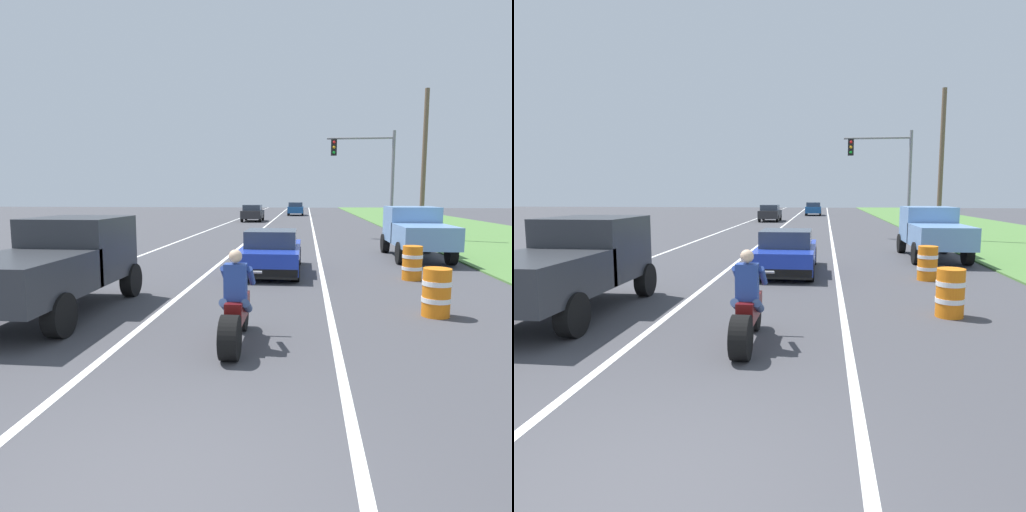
% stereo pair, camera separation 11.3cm
% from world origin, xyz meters
% --- Properties ---
extents(ground_plane, '(160.00, 160.00, 0.00)m').
position_xyz_m(ground_plane, '(0.00, 0.00, 0.00)').
color(ground_plane, '#424247').
extents(lane_stripe_left_solid, '(0.14, 120.00, 0.01)m').
position_xyz_m(lane_stripe_left_solid, '(-5.40, 20.00, 0.00)').
color(lane_stripe_left_solid, white).
rests_on(lane_stripe_left_solid, ground).
extents(lane_stripe_right_solid, '(0.14, 120.00, 0.01)m').
position_xyz_m(lane_stripe_right_solid, '(1.80, 20.00, 0.00)').
color(lane_stripe_right_solid, white).
rests_on(lane_stripe_right_solid, ground).
extents(lane_stripe_centre_dashed, '(0.14, 120.00, 0.01)m').
position_xyz_m(lane_stripe_centre_dashed, '(-1.80, 20.00, 0.00)').
color(lane_stripe_centre_dashed, white).
rests_on(lane_stripe_centre_dashed, ground).
extents(motorcycle_with_rider, '(0.70, 2.21, 1.62)m').
position_xyz_m(motorcycle_with_rider, '(0.15, 3.95, 0.59)').
color(motorcycle_with_rider, black).
rests_on(motorcycle_with_rider, ground).
extents(sports_car_blue, '(1.84, 4.30, 1.37)m').
position_xyz_m(sports_car_blue, '(0.19, 11.32, 0.63)').
color(sports_car_blue, '#1E38B2').
rests_on(sports_car_blue, ground).
extents(pickup_truck_left_lane_dark_grey, '(2.02, 4.80, 1.98)m').
position_xyz_m(pickup_truck_left_lane_dark_grey, '(-3.86, 5.73, 1.11)').
color(pickup_truck_left_lane_dark_grey, '#2D3035').
rests_on(pickup_truck_left_lane_dark_grey, ground).
extents(pickup_truck_right_shoulder_light_blue, '(2.02, 4.80, 1.98)m').
position_xyz_m(pickup_truck_right_shoulder_light_blue, '(5.54, 15.09, 1.11)').
color(pickup_truck_right_shoulder_light_blue, '#6B93C6').
rests_on(pickup_truck_right_shoulder_light_blue, ground).
extents(traffic_light_mast_near, '(3.80, 0.34, 6.00)m').
position_xyz_m(traffic_light_mast_near, '(5.00, 23.75, 3.94)').
color(traffic_light_mast_near, gray).
rests_on(traffic_light_mast_near, ground).
extents(utility_pole_roadside, '(0.24, 0.24, 7.95)m').
position_xyz_m(utility_pole_roadside, '(7.49, 22.46, 3.98)').
color(utility_pole_roadside, brown).
rests_on(utility_pole_roadside, ground).
extents(construction_barrel_nearest, '(0.58, 0.58, 1.00)m').
position_xyz_m(construction_barrel_nearest, '(3.96, 6.29, 0.50)').
color(construction_barrel_nearest, orange).
rests_on(construction_barrel_nearest, ground).
extents(construction_barrel_mid, '(0.58, 0.58, 1.00)m').
position_xyz_m(construction_barrel_mid, '(4.38, 10.40, 0.50)').
color(construction_barrel_mid, orange).
rests_on(construction_barrel_mid, ground).
extents(distant_car_far_ahead, '(1.80, 4.00, 1.50)m').
position_xyz_m(distant_car_far_ahead, '(-3.52, 38.39, 0.77)').
color(distant_car_far_ahead, '#262628').
rests_on(distant_car_far_ahead, ground).
extents(distant_car_further_ahead, '(1.80, 4.00, 1.50)m').
position_xyz_m(distant_car_further_ahead, '(0.11, 50.39, 0.77)').
color(distant_car_further_ahead, '#194C8C').
rests_on(distant_car_further_ahead, ground).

